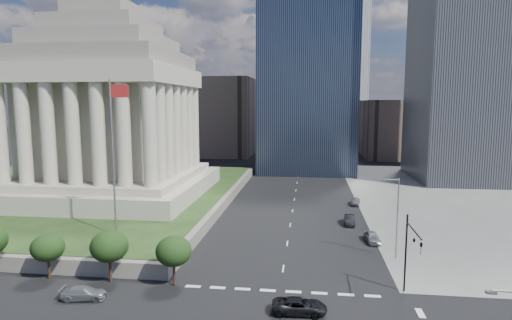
% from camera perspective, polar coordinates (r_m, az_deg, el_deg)
% --- Properties ---
extents(ground, '(500.00, 500.00, 0.00)m').
position_cam_1_polar(ground, '(128.56, 5.84, -0.93)').
color(ground, black).
rests_on(ground, ground).
extents(plaza_terrace, '(66.00, 70.00, 1.80)m').
position_cam_1_polar(plaza_terrace, '(92.48, -24.19, -4.33)').
color(plaza_terrace, slate).
rests_on(plaza_terrace, ground).
extents(plaza_lawn, '(64.00, 68.00, 0.10)m').
position_cam_1_polar(plaza_lawn, '(92.30, -24.22, -3.75)').
color(plaza_lawn, '#1F3214').
rests_on(plaza_lawn, plaza_terrace).
extents(war_memorial, '(34.00, 34.00, 39.00)m').
position_cam_1_polar(war_memorial, '(83.68, -19.15, 8.87)').
color(war_memorial, '#AFA393').
rests_on(war_memorial, plaza_lawn).
extents(flagpole, '(2.52, 0.24, 20.00)m').
position_cam_1_polar(flagpole, '(57.03, -18.43, 1.37)').
color(flagpole, slate).
rests_on(flagpole, plaza_lawn).
extents(midrise_glass, '(26.00, 26.00, 60.00)m').
position_cam_1_polar(midrise_glass, '(122.65, 6.93, 12.70)').
color(midrise_glass, black).
rests_on(midrise_glass, ground).
extents(building_filler_ne, '(20.00, 30.00, 20.00)m').
position_cam_1_polar(building_filler_ne, '(160.09, 17.71, 4.02)').
color(building_filler_ne, brown).
rests_on(building_filler_ne, ground).
extents(building_filler_nw, '(24.00, 30.00, 28.00)m').
position_cam_1_polar(building_filler_nw, '(160.59, -4.65, 5.79)').
color(building_filler_nw, brown).
rests_on(building_filler_nw, ground).
extents(traffic_signal_ne, '(0.30, 5.74, 8.00)m').
position_cam_1_polar(traffic_signal_ne, '(44.14, 19.90, -10.89)').
color(traffic_signal_ne, black).
rests_on(traffic_signal_ne, ground).
extents(street_lamp_north, '(2.13, 0.22, 10.00)m').
position_cam_1_polar(street_lamp_north, '(54.82, 18.18, -6.78)').
color(street_lamp_north, slate).
rests_on(street_lamp_north, ground).
extents(pickup_truck, '(5.11, 2.58, 1.39)m').
position_cam_1_polar(pickup_truck, '(41.02, 5.82, -18.79)').
color(pickup_truck, black).
rests_on(pickup_truck, ground).
extents(suv_grey, '(4.60, 2.45, 1.27)m').
position_cam_1_polar(suv_grey, '(46.47, -21.97, -16.13)').
color(suv_grey, slate).
rests_on(suv_grey, ground).
extents(parked_sedan_near, '(4.41, 2.13, 1.45)m').
position_cam_1_polar(parked_sedan_near, '(61.49, 15.23, -9.89)').
color(parked_sedan_near, gray).
rests_on(parked_sedan_near, ground).
extents(parked_sedan_mid, '(1.75, 4.47, 1.45)m').
position_cam_1_polar(parked_sedan_mid, '(69.35, 12.37, -7.80)').
color(parked_sedan_mid, black).
rests_on(parked_sedan_mid, ground).
extents(parked_sedan_far, '(2.22, 4.17, 1.35)m').
position_cam_1_polar(parked_sedan_far, '(82.53, 13.11, -5.39)').
color(parked_sedan_far, slate).
rests_on(parked_sedan_far, ground).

